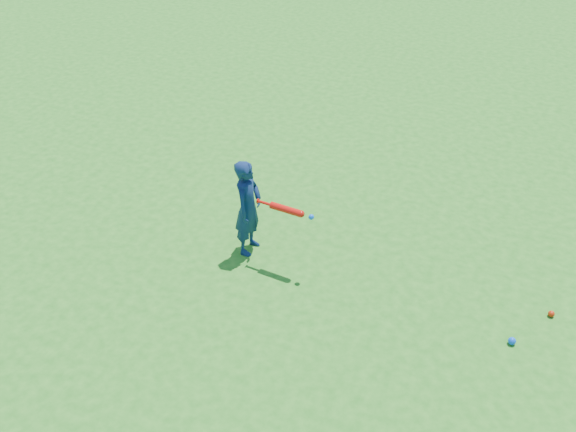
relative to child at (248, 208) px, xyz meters
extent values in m
plane|color=#21701A|center=(-0.19, 0.20, -0.58)|extent=(80.00, 80.00, 0.00)
imported|color=#10234C|center=(0.00, 0.00, 0.00)|extent=(0.28, 0.42, 1.15)
sphere|color=red|center=(3.29, 0.19, -0.54)|extent=(0.07, 0.07, 0.07)
sphere|color=blue|center=(2.97, -0.36, -0.54)|extent=(0.08, 0.08, 0.08)
cylinder|color=red|center=(0.15, -0.06, 0.16)|extent=(0.02, 0.05, 0.05)
cylinder|color=red|center=(0.24, -0.06, 0.16)|extent=(0.17, 0.05, 0.03)
cylinder|color=red|center=(0.49, -0.09, 0.16)|extent=(0.37, 0.11, 0.08)
sphere|color=red|center=(0.67, -0.10, 0.16)|extent=(0.08, 0.08, 0.08)
sphere|color=blue|center=(0.79, -0.11, 0.16)|extent=(0.06, 0.06, 0.06)
camera|label=1|loc=(2.71, -5.23, 3.95)|focal=40.00mm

